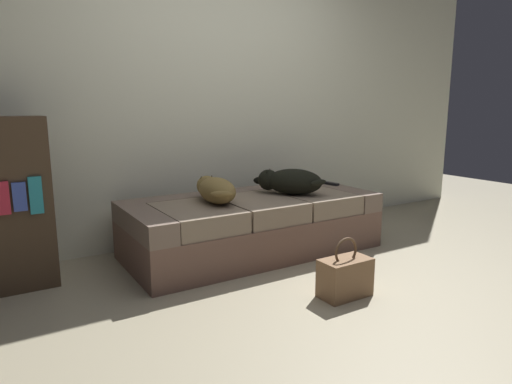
{
  "coord_description": "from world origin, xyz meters",
  "views": [
    {
      "loc": [
        -1.8,
        -1.86,
        1.16
      ],
      "look_at": [
        0.0,
        1.06,
        0.5
      ],
      "focal_mm": 31.36,
      "sensor_mm": 36.0,
      "label": 1
    }
  ],
  "objects_px": {
    "dog_dark": "(290,181)",
    "bookshelf": "(3,205)",
    "dog_tan": "(215,190)",
    "couch": "(253,225)",
    "handbag": "(345,277)",
    "tv_remote": "(331,184)"
  },
  "relations": [
    {
      "from": "couch",
      "to": "bookshelf",
      "type": "xyz_separation_m",
      "value": [
        -1.72,
        0.19,
        0.33
      ]
    },
    {
      "from": "dog_tan",
      "to": "handbag",
      "type": "relative_size",
      "value": 1.5
    },
    {
      "from": "bookshelf",
      "to": "tv_remote",
      "type": "bearing_deg",
      "value": -1.94
    },
    {
      "from": "bookshelf",
      "to": "handbag",
      "type": "bearing_deg",
      "value": -34.97
    },
    {
      "from": "dog_dark",
      "to": "couch",
      "type": "bearing_deg",
      "value": 170.77
    },
    {
      "from": "tv_remote",
      "to": "handbag",
      "type": "height_order",
      "value": "tv_remote"
    },
    {
      "from": "dog_tan",
      "to": "dog_dark",
      "type": "distance_m",
      "value": 0.66
    },
    {
      "from": "dog_dark",
      "to": "tv_remote",
      "type": "bearing_deg",
      "value": 14.5
    },
    {
      "from": "couch",
      "to": "dog_tan",
      "type": "relative_size",
      "value": 3.52
    },
    {
      "from": "dog_dark",
      "to": "handbag",
      "type": "distance_m",
      "value": 1.11
    },
    {
      "from": "handbag",
      "to": "bookshelf",
      "type": "distance_m",
      "value": 2.18
    },
    {
      "from": "dog_tan",
      "to": "bookshelf",
      "type": "distance_m",
      "value": 1.4
    },
    {
      "from": "dog_dark",
      "to": "bookshelf",
      "type": "height_order",
      "value": "bookshelf"
    },
    {
      "from": "dog_tan",
      "to": "tv_remote",
      "type": "bearing_deg",
      "value": 5.2
    },
    {
      "from": "dog_tan",
      "to": "bookshelf",
      "type": "relative_size",
      "value": 0.51
    },
    {
      "from": "dog_tan",
      "to": "dog_dark",
      "type": "relative_size",
      "value": 1.05
    },
    {
      "from": "couch",
      "to": "handbag",
      "type": "bearing_deg",
      "value": -88.06
    },
    {
      "from": "couch",
      "to": "handbag",
      "type": "relative_size",
      "value": 5.27
    },
    {
      "from": "couch",
      "to": "dog_dark",
      "type": "distance_m",
      "value": 0.47
    },
    {
      "from": "dog_tan",
      "to": "couch",
      "type": "bearing_deg",
      "value": 2.46
    },
    {
      "from": "handbag",
      "to": "tv_remote",
      "type": "bearing_deg",
      "value": 52.58
    },
    {
      "from": "dog_dark",
      "to": "tv_remote",
      "type": "xyz_separation_m",
      "value": [
        0.58,
        0.15,
        -0.1
      ]
    }
  ]
}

